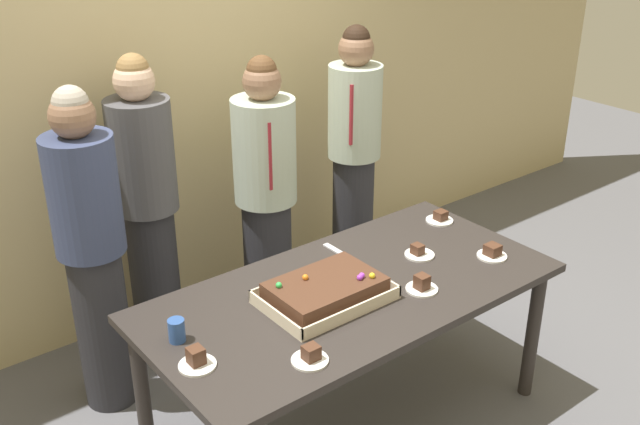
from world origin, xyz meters
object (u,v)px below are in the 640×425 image
at_px(person_far_right_suit, 92,250).
at_px(plated_slice_center_front, 492,253).
at_px(plated_slice_near_right, 310,356).
at_px(drink_cup_nearest, 177,330).
at_px(person_striped_tie_right, 354,157).
at_px(person_green_shirt_behind, 147,204).
at_px(plated_slice_far_right, 419,253).
at_px(person_serving_front, 266,193).
at_px(plated_slice_near_left, 422,285).
at_px(plated_slice_center_back, 197,360).
at_px(sheet_cake, 325,291).
at_px(plated_slice_far_left, 440,218).
at_px(party_table, 351,304).
at_px(cake_server_utensil, 337,251).

bearing_deg(person_far_right_suit, plated_slice_center_front, 18.37).
height_order(plated_slice_near_right, drink_cup_nearest, drink_cup_nearest).
bearing_deg(person_striped_tie_right, person_green_shirt_behind, -51.99).
bearing_deg(plated_slice_far_right, person_serving_front, 103.40).
height_order(plated_slice_near_left, plated_slice_center_back, plated_slice_center_back).
relative_size(sheet_cake, plated_slice_center_back, 3.74).
relative_size(plated_slice_near_right, plated_slice_center_back, 1.00).
xyz_separation_m(plated_slice_far_left, plated_slice_far_right, (-0.38, -0.21, -0.00)).
distance_m(person_striped_tie_right, person_far_right_suit, 1.77).
distance_m(plated_slice_center_back, person_far_right_suit, 1.01).
distance_m(sheet_cake, plated_slice_near_left, 0.45).
height_order(plated_slice_near_left, plated_slice_far_right, plated_slice_near_left).
relative_size(plated_slice_far_left, drink_cup_nearest, 1.50).
xyz_separation_m(party_table, plated_slice_far_left, (0.85, 0.24, 0.10)).
bearing_deg(plated_slice_far_right, plated_slice_center_front, -39.98).
xyz_separation_m(plated_slice_center_front, plated_slice_center_back, (-1.61, 0.13, 0.00)).
relative_size(plated_slice_far_right, plated_slice_center_back, 1.00).
height_order(plated_slice_far_right, plated_slice_center_back, plated_slice_center_back).
relative_size(plated_slice_near_left, plated_slice_near_right, 1.00).
height_order(plated_slice_near_left, drink_cup_nearest, drink_cup_nearest).
xyz_separation_m(cake_server_utensil, person_serving_front, (0.06, 0.72, 0.06)).
bearing_deg(plated_slice_far_left, person_serving_front, 127.85).
bearing_deg(party_table, person_striped_tie_right, 48.92).
bearing_deg(plated_slice_center_back, person_green_shirt_behind, 71.31).
xyz_separation_m(plated_slice_near_left, plated_slice_far_left, (0.60, 0.46, -0.01)).
bearing_deg(plated_slice_center_front, cake_server_utensil, 138.21).
bearing_deg(person_green_shirt_behind, plated_slice_center_back, -30.30).
height_order(party_table, person_striped_tie_right, person_striped_tie_right).
height_order(plated_slice_near_right, plated_slice_center_back, plated_slice_center_back).
relative_size(plated_slice_center_back, cake_server_utensil, 0.75).
height_order(plated_slice_center_back, cake_server_utensil, plated_slice_center_back).
height_order(plated_slice_far_right, cake_server_utensil, plated_slice_far_right).
xyz_separation_m(plated_slice_near_right, person_far_right_suit, (-0.37, 1.26, 0.07)).
xyz_separation_m(party_table, person_serving_front, (0.23, 1.03, 0.15)).
height_order(plated_slice_far_left, person_striped_tie_right, person_striped_tie_right).
xyz_separation_m(plated_slice_near_left, plated_slice_center_front, (0.51, 0.01, -0.00)).
height_order(party_table, plated_slice_far_right, plated_slice_far_right).
height_order(plated_slice_center_front, drink_cup_nearest, drink_cup_nearest).
bearing_deg(sheet_cake, person_green_shirt_behind, 101.62).
distance_m(cake_server_utensil, person_green_shirt_behind, 1.09).
distance_m(sheet_cake, plated_slice_far_right, 0.63).
bearing_deg(party_table, plated_slice_near_left, -41.27).
distance_m(plated_slice_near_left, cake_server_utensil, 0.53).
xyz_separation_m(party_table, plated_slice_center_front, (0.75, -0.20, 0.11)).
relative_size(party_table, plated_slice_center_back, 13.08).
xyz_separation_m(plated_slice_center_front, person_far_right_suit, (-1.61, 1.13, 0.07)).
xyz_separation_m(sheet_cake, plated_slice_center_front, (0.91, -0.19, -0.03)).
relative_size(party_table, person_far_right_suit, 1.16).
bearing_deg(plated_slice_center_front, plated_slice_center_back, 175.47).
bearing_deg(cake_server_utensil, sheet_cake, -136.21).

